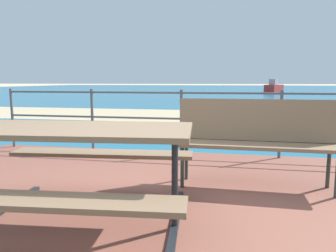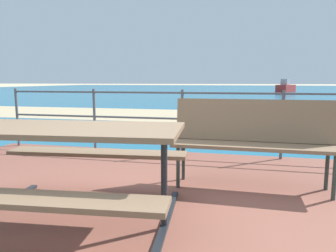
# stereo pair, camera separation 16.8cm
# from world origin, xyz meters

# --- Properties ---
(ground_plane) EXTENTS (240.00, 240.00, 0.00)m
(ground_plane) POSITION_xyz_m (0.00, 0.00, 0.00)
(ground_plane) COLOR beige
(patio_paving) EXTENTS (6.40, 5.20, 0.06)m
(patio_paving) POSITION_xyz_m (0.00, 0.00, 0.03)
(patio_paving) COLOR brown
(patio_paving) RESTS_ON ground
(sea_water) EXTENTS (90.00, 90.00, 0.01)m
(sea_water) POSITION_xyz_m (0.00, 40.00, 0.01)
(sea_water) COLOR #196B8E
(sea_water) RESTS_ON ground
(beach_strip) EXTENTS (54.00, 4.07, 0.01)m
(beach_strip) POSITION_xyz_m (0.00, 8.54, 0.01)
(beach_strip) COLOR tan
(beach_strip) RESTS_ON ground
(picnic_table) EXTENTS (1.89, 1.67, 0.79)m
(picnic_table) POSITION_xyz_m (-0.42, -0.16, 0.66)
(picnic_table) COLOR #7A6047
(picnic_table) RESTS_ON patio_paving
(park_bench) EXTENTS (1.69, 0.44, 0.94)m
(park_bench) POSITION_xyz_m (1.02, 1.10, 0.63)
(park_bench) COLOR #7A6047
(park_bench) RESTS_ON patio_paving
(railing_fence) EXTENTS (5.94, 0.04, 1.01)m
(railing_fence) POSITION_xyz_m (0.00, 2.47, 0.70)
(railing_fence) COLOR #4C5156
(railing_fence) RESTS_ON patio_paving
(boat_mid) EXTENTS (2.38, 3.39, 1.38)m
(boat_mid) POSITION_xyz_m (5.50, 34.16, 0.47)
(boat_mid) COLOR red
(boat_mid) RESTS_ON sea_water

